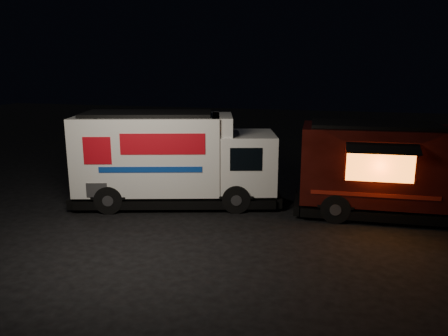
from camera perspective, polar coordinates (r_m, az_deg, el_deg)
ground at (r=15.15m, az=-4.81°, el=-6.84°), size 80.00×80.00×0.00m
white_truck at (r=16.62m, az=-6.19°, el=1.25°), size 8.19×4.66×3.52m
red_truck at (r=16.28m, az=21.90°, el=-0.34°), size 7.16×2.95×3.28m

